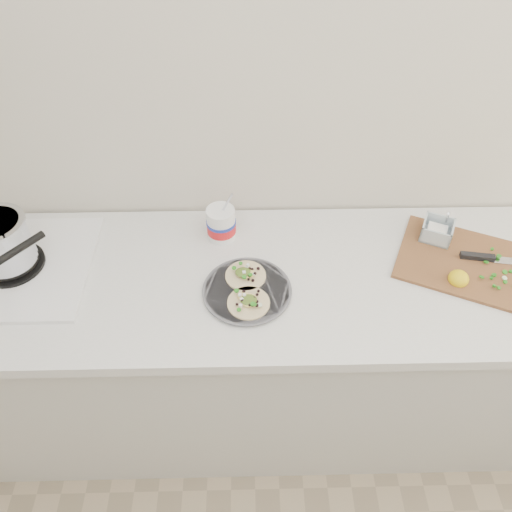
{
  "coord_description": "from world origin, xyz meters",
  "views": [
    {
      "loc": [
        -0.11,
        0.34,
        2.09
      ],
      "look_at": [
        -0.09,
        1.45,
        0.96
      ],
      "focal_mm": 35.0,
      "sensor_mm": 36.0,
      "label": 1
    }
  ],
  "objects_px": {
    "taco_plate": "(247,289)",
    "tub": "(222,222)",
    "stove": "(6,251)",
    "cutboard": "(470,258)"
  },
  "relations": [
    {
      "from": "tub",
      "to": "cutboard",
      "type": "xyz_separation_m",
      "value": [
        0.81,
        -0.14,
        -0.05
      ]
    },
    {
      "from": "stove",
      "to": "cutboard",
      "type": "xyz_separation_m",
      "value": [
        1.49,
        -0.0,
        -0.06
      ]
    },
    {
      "from": "cutboard",
      "to": "tub",
      "type": "bearing_deg",
      "value": -165.33
    },
    {
      "from": "taco_plate",
      "to": "cutboard",
      "type": "relative_size",
      "value": 0.51
    },
    {
      "from": "taco_plate",
      "to": "tub",
      "type": "height_order",
      "value": "tub"
    },
    {
      "from": "stove",
      "to": "tub",
      "type": "bearing_deg",
      "value": 11.49
    },
    {
      "from": "tub",
      "to": "cutboard",
      "type": "height_order",
      "value": "tub"
    },
    {
      "from": "stove",
      "to": "tub",
      "type": "height_order",
      "value": "stove"
    },
    {
      "from": "taco_plate",
      "to": "tub",
      "type": "relative_size",
      "value": 1.25
    },
    {
      "from": "stove",
      "to": "cutboard",
      "type": "bearing_deg",
      "value": -0.21
    }
  ]
}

